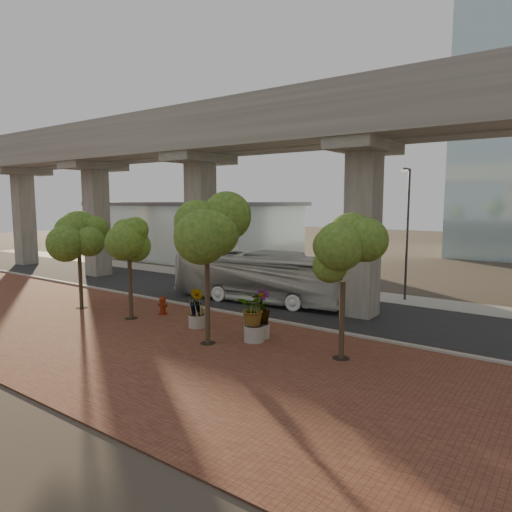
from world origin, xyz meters
The scene contains 18 objects.
ground centered at (0.00, 0.00, 0.00)m, with size 160.00×160.00×0.00m, color #373028.
brick_plaza centered at (0.00, -8.00, 0.03)m, with size 70.00×13.00×0.06m, color brown.
asphalt_road centered at (0.00, 2.00, 0.02)m, with size 90.00×8.00×0.04m, color black.
curb_strip centered at (0.00, -2.00, 0.08)m, with size 70.00×0.25×0.16m, color gray.
far_sidewalk centered at (0.00, 7.50, 0.03)m, with size 90.00×3.00×0.06m, color gray.
transit_viaduct centered at (0.00, 2.00, 7.29)m, with size 72.00×5.60×12.40m.
station_pavilion centered at (-20.00, 16.00, 3.22)m, with size 23.00×13.00×6.30m.
transit_bus centered at (-0.69, 1.49, 1.60)m, with size 2.70×11.49×3.20m, color silver.
fire_hydrant centered at (-3.08, -4.39, 0.58)m, with size 0.54×0.49×1.09m.
planter_front centered at (4.00, -5.38, 1.46)m, with size 2.09×2.09×2.30m.
planter_right centered at (3.94, -4.81, 1.43)m, with size 2.12×2.12×2.26m.
planter_left centered at (0.31, -5.23, 1.30)m, with size 1.85×1.85×2.04m.
street_tree_far_west centered at (-8.18, -6.15, 4.62)m, with size 3.76×3.76×6.29m.
street_tree_near_west centered at (-3.79, -6.02, 4.17)m, with size 3.07×3.07×5.53m.
street_tree_near_east centered at (2.50, -6.86, 5.11)m, with size 3.62×3.62×6.73m.
street_tree_far_east centered at (8.21, -5.19, 4.19)m, with size 3.31×3.31×5.65m.
streetlamp_west centered at (-8.69, 5.99, 5.31)m, with size 0.45×1.32×9.10m.
streetlamp_east centered at (6.71, 7.39, 4.89)m, with size 0.41×1.21×8.38m.
Camera 1 is at (15.83, -21.68, 6.39)m, focal length 32.00 mm.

